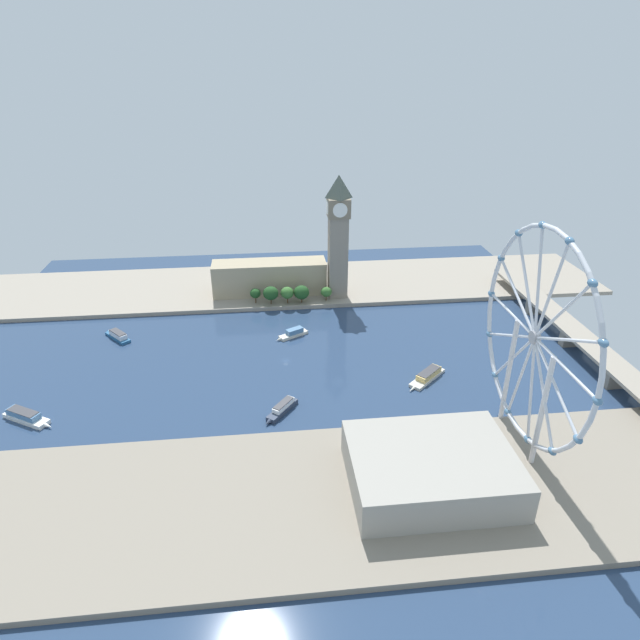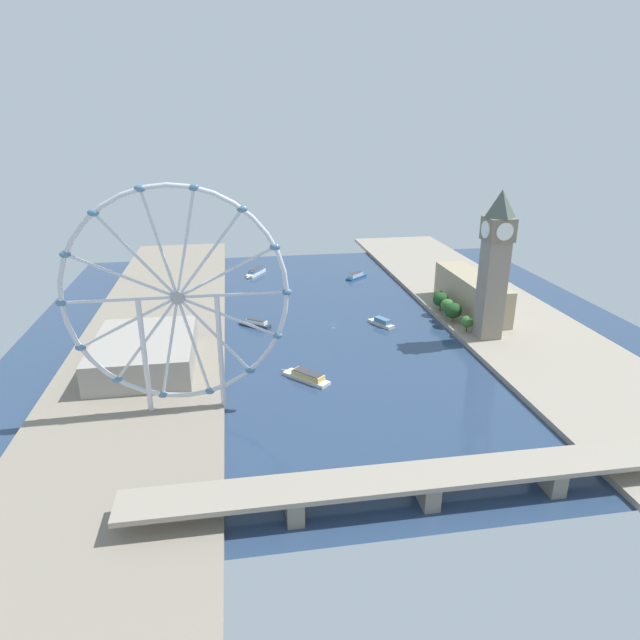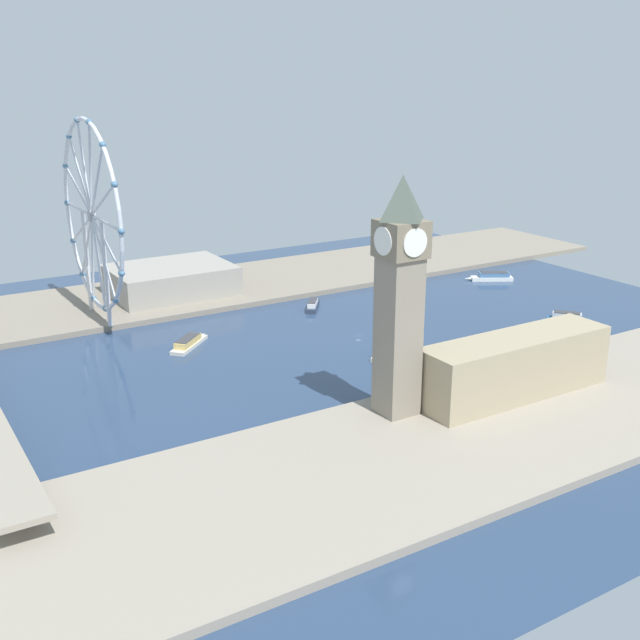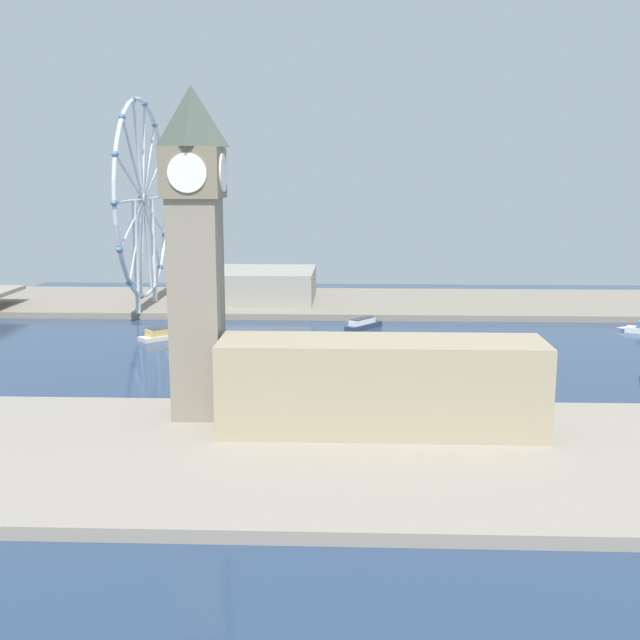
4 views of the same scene
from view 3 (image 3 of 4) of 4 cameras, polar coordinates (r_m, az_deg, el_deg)
The scene contains 13 objects.
ground_plane at distance 396.00m, azimuth 2.87°, elevation -1.15°, with size 407.07×407.07×0.00m, color navy.
riverbank_left at distance 312.20m, azimuth 15.35°, elevation -6.87°, with size 90.00×520.00×3.00m, color gray.
riverbank_right at distance 493.45m, azimuth -4.93°, elevation 2.82°, with size 90.00×520.00×3.00m, color gray.
clock_tower at distance 286.30m, azimuth 5.89°, elevation 1.94°, with size 16.85×16.85×91.36m.
parliament_block at distance 322.19m, azimuth 14.20°, elevation -3.31°, with size 22.00×86.45×24.84m, color tan.
tree_row_embankment at distance 329.75m, azimuth 9.86°, elevation -3.31°, with size 12.86×60.87×13.77m.
ferris_wheel at distance 418.82m, azimuth -16.53°, elevation 7.32°, with size 102.21×3.20×105.01m.
riverside_hall at distance 467.40m, azimuth -10.98°, elevation 2.96°, with size 53.16×69.32×16.67m, color gray.
tour_boat_0 at distance 437.21m, azimuth 17.89°, elevation 0.15°, with size 22.69×20.42×5.55m.
tour_boat_1 at distance 513.05m, azimuth 12.59°, elevation 3.14°, with size 19.84×29.28×5.61m.
tour_boat_2 at distance 440.36m, azimuth -0.52°, elevation 1.14°, with size 23.07×19.07×5.38m.
tour_boat_3 at distance 367.09m, azimuth 4.82°, elevation -2.40°, with size 15.07×22.60×5.24m.
tour_boat_4 at distance 384.14m, azimuth -9.68°, elevation -1.66°, with size 25.51×27.27×5.05m.
Camera 3 is at (-307.98, 213.24, 128.41)m, focal length 43.29 mm.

